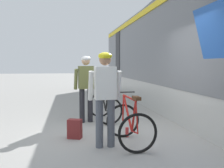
# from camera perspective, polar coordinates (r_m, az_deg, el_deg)

# --- Properties ---
(ground_plane) EXTENTS (80.00, 80.00, 0.00)m
(ground_plane) POSITION_cam_1_polar(r_m,az_deg,el_deg) (5.75, 3.12, -11.17)
(ground_plane) COLOR #A09E99
(cyclist_near_in_olive) EXTENTS (0.64, 0.36, 1.76)m
(cyclist_near_in_olive) POSITION_cam_1_polar(r_m,az_deg,el_deg) (6.81, -5.82, 0.26)
(cyclist_near_in_olive) COLOR #232328
(cyclist_near_in_olive) RESTS_ON ground
(cyclist_far_in_white) EXTENTS (0.62, 0.33, 1.76)m
(cyclist_far_in_white) POSITION_cam_1_polar(r_m,az_deg,el_deg) (4.72, -1.54, -1.53)
(cyclist_far_in_white) COLOR #4C515B
(cyclist_far_in_white) RESTS_ON ground
(bicycle_near_black) EXTENTS (0.82, 1.14, 0.99)m
(bicycle_near_black) POSITION_cam_1_polar(r_m,az_deg,el_deg) (7.01, -1.68, -4.97)
(bicycle_near_black) COLOR black
(bicycle_near_black) RESTS_ON ground
(bicycle_far_red) EXTENTS (0.75, 1.10, 0.99)m
(bicycle_far_red) POSITION_cam_1_polar(r_m,az_deg,el_deg) (4.96, 3.95, -8.88)
(bicycle_far_red) COLOR black
(bicycle_far_red) RESTS_ON ground
(backpack_on_platform) EXTENTS (0.33, 0.27, 0.40)m
(backpack_on_platform) POSITION_cam_1_polar(r_m,az_deg,el_deg) (5.47, -8.28, -9.84)
(backpack_on_platform) COLOR maroon
(backpack_on_platform) RESTS_ON ground
(water_bottle_near_the_bikes) EXTENTS (0.07, 0.07, 0.20)m
(water_bottle_near_the_bikes) POSITION_cam_1_polar(r_m,az_deg,el_deg) (5.56, 3.35, -10.61)
(water_bottle_near_the_bikes) COLOR red
(water_bottle_near_the_bikes) RESTS_ON ground
(water_bottle_by_the_backpack) EXTENTS (0.07, 0.07, 0.21)m
(water_bottle_by_the_backpack) POSITION_cam_1_polar(r_m,az_deg,el_deg) (5.61, -8.12, -10.49)
(water_bottle_by_the_backpack) COLOR silver
(water_bottle_by_the_backpack) RESTS_ON ground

